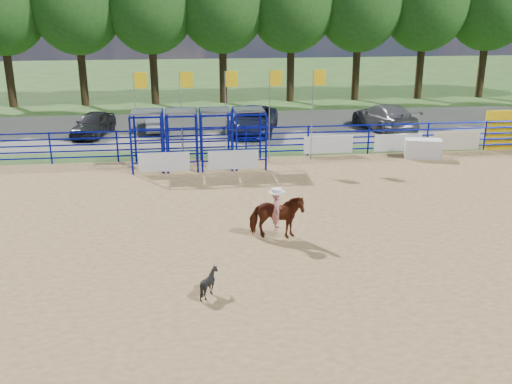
% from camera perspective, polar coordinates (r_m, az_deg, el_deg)
% --- Properties ---
extents(ground, '(120.00, 120.00, 0.00)m').
position_cam_1_polar(ground, '(17.97, 2.37, -4.87)').
color(ground, '#3E6026').
rests_on(ground, ground).
extents(arena_dirt, '(30.00, 20.00, 0.02)m').
position_cam_1_polar(arena_dirt, '(17.96, 2.37, -4.84)').
color(arena_dirt, '#A28351').
rests_on(arena_dirt, ground).
extents(gravel_strip, '(40.00, 10.00, 0.01)m').
position_cam_1_polar(gravel_strip, '(34.13, -2.23, 6.47)').
color(gravel_strip, slate).
rests_on(gravel_strip, ground).
extents(announcer_table, '(1.83, 1.24, 0.90)m').
position_cam_1_polar(announcer_table, '(28.38, 16.32, 4.20)').
color(announcer_table, white).
rests_on(announcer_table, arena_dirt).
extents(horse_and_rider, '(1.81, 1.03, 2.26)m').
position_cam_1_polar(horse_and_rider, '(17.79, 2.07, -2.22)').
color(horse_and_rider, '#5F2613').
rests_on(horse_and_rider, arena_dirt).
extents(calf, '(0.78, 0.73, 0.72)m').
position_cam_1_polar(calf, '(14.63, -4.71, -9.02)').
color(calf, black).
rests_on(calf, arena_dirt).
extents(car_a, '(2.37, 4.12, 1.32)m').
position_cam_1_polar(car_a, '(33.09, -15.96, 6.56)').
color(car_a, black).
rests_on(car_a, gravel_strip).
extents(car_b, '(1.51, 3.81, 1.23)m').
position_cam_1_polar(car_b, '(33.70, -9.83, 7.14)').
color(car_b, gray).
rests_on(car_b, gravel_strip).
extents(car_c, '(3.61, 5.64, 1.45)m').
position_cam_1_polar(car_c, '(32.56, -0.28, 7.21)').
color(car_c, '#141733').
rests_on(car_c, gravel_strip).
extents(car_d, '(2.92, 5.47, 1.51)m').
position_cam_1_polar(car_d, '(34.11, 12.70, 7.33)').
color(car_d, '#58585B').
rests_on(car_d, gravel_strip).
extents(perimeter_fence, '(30.10, 20.10, 1.50)m').
position_cam_1_polar(perimeter_fence, '(17.68, 2.40, -2.64)').
color(perimeter_fence, '#060D91').
rests_on(perimeter_fence, ground).
extents(chute_assembly, '(19.32, 2.41, 4.20)m').
position_cam_1_polar(chute_assembly, '(25.79, -4.95, 5.31)').
color(chute_assembly, '#060D91').
rests_on(chute_assembly, ground).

